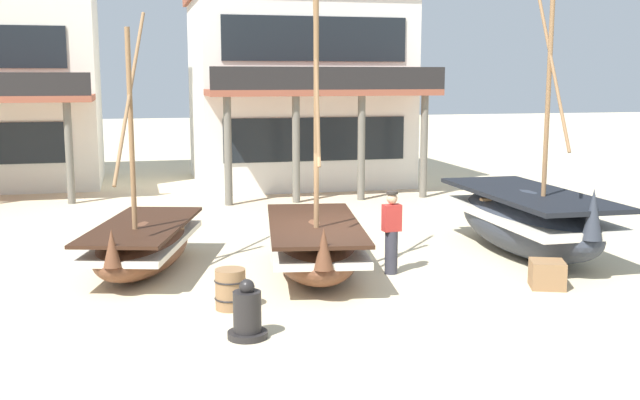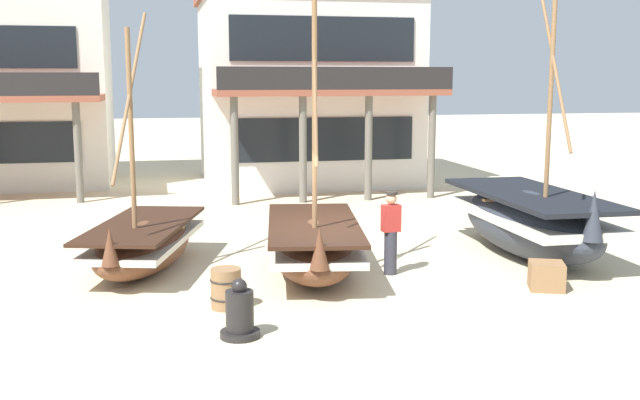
{
  "view_description": "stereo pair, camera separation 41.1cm",
  "coord_description": "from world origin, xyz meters",
  "px_view_note": "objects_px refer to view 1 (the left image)",
  "views": [
    {
      "loc": [
        -3.74,
        -14.06,
        3.94
      ],
      "look_at": [
        0.0,
        1.0,
        1.4
      ],
      "focal_mm": 42.4,
      "sensor_mm": 36.0,
      "label": 1
    },
    {
      "loc": [
        -3.34,
        -14.15,
        3.94
      ],
      "look_at": [
        0.0,
        1.0,
        1.4
      ],
      "focal_mm": 42.4,
      "sensor_mm": 36.0,
      "label": 2
    }
  ],
  "objects_px": {
    "capstan_winch": "(247,315)",
    "harbor_building_main": "(296,88)",
    "fishing_boat_centre_large": "(528,220)",
    "fishing_boat_far_right": "(314,245)",
    "fishing_boat_near_left": "(143,244)",
    "wooden_barrel": "(230,289)",
    "fisherman_by_hull": "(391,233)",
    "cargo_crate": "(547,274)"
  },
  "relations": [
    {
      "from": "fisherman_by_hull",
      "to": "fishing_boat_centre_large",
      "type": "bearing_deg",
      "value": 14.34
    },
    {
      "from": "fishing_boat_centre_large",
      "to": "fishing_boat_near_left",
      "type": "bearing_deg",
      "value": 176.39
    },
    {
      "from": "fishing_boat_near_left",
      "to": "harbor_building_main",
      "type": "distance_m",
      "value": 14.15
    },
    {
      "from": "harbor_building_main",
      "to": "capstan_winch",
      "type": "bearing_deg",
      "value": -104.61
    },
    {
      "from": "fishing_boat_near_left",
      "to": "wooden_barrel",
      "type": "height_order",
      "value": "fishing_boat_near_left"
    },
    {
      "from": "wooden_barrel",
      "to": "capstan_winch",
      "type": "bearing_deg",
      "value": -87.57
    },
    {
      "from": "fishing_boat_near_left",
      "to": "cargo_crate",
      "type": "bearing_deg",
      "value": -22.89
    },
    {
      "from": "fishing_boat_near_left",
      "to": "fishing_boat_centre_large",
      "type": "bearing_deg",
      "value": -3.61
    },
    {
      "from": "fishing_boat_centre_large",
      "to": "capstan_winch",
      "type": "bearing_deg",
      "value": -150.04
    },
    {
      "from": "fishing_boat_far_right",
      "to": "capstan_winch",
      "type": "relative_size",
      "value": 6.82
    },
    {
      "from": "harbor_building_main",
      "to": "fishing_boat_centre_large",
      "type": "bearing_deg",
      "value": -79.27
    },
    {
      "from": "fishing_boat_near_left",
      "to": "fisherman_by_hull",
      "type": "relative_size",
      "value": 3.11
    },
    {
      "from": "fishing_boat_near_left",
      "to": "wooden_barrel",
      "type": "distance_m",
      "value": 3.32
    },
    {
      "from": "fisherman_by_hull",
      "to": "capstan_winch",
      "type": "bearing_deg",
      "value": -137.68
    },
    {
      "from": "harbor_building_main",
      "to": "fishing_boat_far_right",
      "type": "bearing_deg",
      "value": -100.68
    },
    {
      "from": "fishing_boat_near_left",
      "to": "fishing_boat_far_right",
      "type": "xyz_separation_m",
      "value": [
        3.36,
        -1.03,
        0.04
      ]
    },
    {
      "from": "fishing_boat_near_left",
      "to": "cargo_crate",
      "type": "height_order",
      "value": "fishing_boat_near_left"
    },
    {
      "from": "fishing_boat_far_right",
      "to": "wooden_barrel",
      "type": "bearing_deg",
      "value": -134.67
    },
    {
      "from": "fishing_boat_far_right",
      "to": "capstan_winch",
      "type": "xyz_separation_m",
      "value": [
        -1.88,
        -3.48,
        -0.23
      ]
    },
    {
      "from": "capstan_winch",
      "to": "fishing_boat_centre_large",
      "type": "bearing_deg",
      "value": 29.96
    },
    {
      "from": "capstan_winch",
      "to": "wooden_barrel",
      "type": "relative_size",
      "value": 1.32
    },
    {
      "from": "cargo_crate",
      "to": "harbor_building_main",
      "type": "distance_m",
      "value": 16.03
    },
    {
      "from": "fishing_boat_centre_large",
      "to": "fishing_boat_far_right",
      "type": "bearing_deg",
      "value": -174.32
    },
    {
      "from": "capstan_winch",
      "to": "cargo_crate",
      "type": "xyz_separation_m",
      "value": [
        5.9,
        1.4,
        -0.11
      ]
    },
    {
      "from": "fishing_boat_near_left",
      "to": "harbor_building_main",
      "type": "bearing_deg",
      "value": 64.72
    },
    {
      "from": "harbor_building_main",
      "to": "wooden_barrel",
      "type": "bearing_deg",
      "value": -106.18
    },
    {
      "from": "fishing_boat_near_left",
      "to": "fishing_boat_centre_large",
      "type": "height_order",
      "value": "fishing_boat_centre_large"
    },
    {
      "from": "fishing_boat_centre_large",
      "to": "capstan_winch",
      "type": "height_order",
      "value": "fishing_boat_centre_large"
    },
    {
      "from": "wooden_barrel",
      "to": "harbor_building_main",
      "type": "height_order",
      "value": "harbor_building_main"
    },
    {
      "from": "capstan_winch",
      "to": "cargo_crate",
      "type": "relative_size",
      "value": 1.49
    },
    {
      "from": "fisherman_by_hull",
      "to": "cargo_crate",
      "type": "xyz_separation_m",
      "value": [
        2.52,
        -1.68,
        -0.58
      ]
    },
    {
      "from": "fisherman_by_hull",
      "to": "cargo_crate",
      "type": "distance_m",
      "value": 3.08
    },
    {
      "from": "fishing_boat_centre_large",
      "to": "cargo_crate",
      "type": "distance_m",
      "value": 2.82
    },
    {
      "from": "fisherman_by_hull",
      "to": "wooden_barrel",
      "type": "xyz_separation_m",
      "value": [
        -3.45,
        -1.57,
        -0.48
      ]
    },
    {
      "from": "capstan_winch",
      "to": "harbor_building_main",
      "type": "xyz_separation_m",
      "value": [
        4.44,
        17.03,
        3.14
      ]
    },
    {
      "from": "fishing_boat_near_left",
      "to": "harbor_building_main",
      "type": "height_order",
      "value": "harbor_building_main"
    },
    {
      "from": "fisherman_by_hull",
      "to": "wooden_barrel",
      "type": "distance_m",
      "value": 3.82
    },
    {
      "from": "fisherman_by_hull",
      "to": "harbor_building_main",
      "type": "relative_size",
      "value": 0.2
    },
    {
      "from": "fisherman_by_hull",
      "to": "wooden_barrel",
      "type": "relative_size",
      "value": 2.41
    },
    {
      "from": "capstan_winch",
      "to": "fishing_boat_near_left",
      "type": "bearing_deg",
      "value": 108.1
    },
    {
      "from": "fishing_boat_far_right",
      "to": "fishing_boat_near_left",
      "type": "bearing_deg",
      "value": 162.97
    },
    {
      "from": "fisherman_by_hull",
      "to": "wooden_barrel",
      "type": "bearing_deg",
      "value": -155.54
    }
  ]
}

